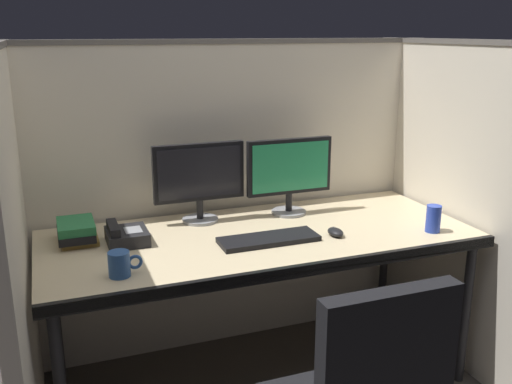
{
  "coord_description": "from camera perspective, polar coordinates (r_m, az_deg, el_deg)",
  "views": [
    {
      "loc": [
        -0.86,
        -1.93,
        1.61
      ],
      "look_at": [
        0.0,
        0.35,
        0.92
      ],
      "focal_mm": 40.0,
      "sensor_mm": 36.0,
      "label": 1
    }
  ],
  "objects": [
    {
      "name": "coffee_mug",
      "position": [
        2.16,
        -13.43,
        -7.02
      ],
      "size": [
        0.13,
        0.08,
        0.09
      ],
      "color": "#264C8C",
      "rests_on": "desk"
    },
    {
      "name": "book_stack",
      "position": [
        2.55,
        -17.48,
        -3.81
      ],
      "size": [
        0.16,
        0.23,
        0.09
      ],
      "color": "olive",
      "rests_on": "desk"
    },
    {
      "name": "monitor_left",
      "position": [
        2.66,
        -5.71,
        1.5
      ],
      "size": [
        0.43,
        0.17,
        0.37
      ],
      "color": "gray",
      "rests_on": "desk"
    },
    {
      "name": "cubicle_partition_right",
      "position": [
        2.94,
        19.57,
        -1.33
      ],
      "size": [
        0.06,
        1.41,
        1.57
      ],
      "color": "beige",
      "rests_on": "ground"
    },
    {
      "name": "keyboard_main",
      "position": [
        2.45,
        1.19,
        -4.75
      ],
      "size": [
        0.43,
        0.15,
        0.02
      ],
      "primitive_type": "cube",
      "color": "black",
      "rests_on": "desk"
    },
    {
      "name": "desk",
      "position": [
        2.55,
        0.5,
        -5.33
      ],
      "size": [
        1.9,
        0.8,
        0.74
      ],
      "color": "beige",
      "rests_on": "ground"
    },
    {
      "name": "cubicle_partition_left",
      "position": [
        2.29,
        -22.75,
        -6.51
      ],
      "size": [
        0.06,
        1.41,
        1.57
      ],
      "color": "beige",
      "rests_on": "ground"
    },
    {
      "name": "desk_phone",
      "position": [
        2.49,
        -12.9,
        -4.26
      ],
      "size": [
        0.17,
        0.19,
        0.09
      ],
      "color": "black",
      "rests_on": "desk"
    },
    {
      "name": "computer_mouse",
      "position": [
        2.54,
        7.95,
        -3.99
      ],
      "size": [
        0.06,
        0.1,
        0.04
      ],
      "color": "black",
      "rests_on": "desk"
    },
    {
      "name": "monitor_right",
      "position": [
        2.77,
        3.37,
        2.11
      ],
      "size": [
        0.43,
        0.17,
        0.37
      ],
      "color": "gray",
      "rests_on": "desk"
    },
    {
      "name": "soda_can",
      "position": [
        2.67,
        17.31,
        -2.56
      ],
      "size": [
        0.07,
        0.07,
        0.12
      ],
      "primitive_type": "cylinder",
      "color": "#263FB2",
      "rests_on": "desk"
    },
    {
      "name": "cubicle_partition_rear",
      "position": [
        2.93,
        -2.72,
        -0.48
      ],
      "size": [
        2.21,
        0.06,
        1.57
      ],
      "color": "beige",
      "rests_on": "ground"
    }
  ]
}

